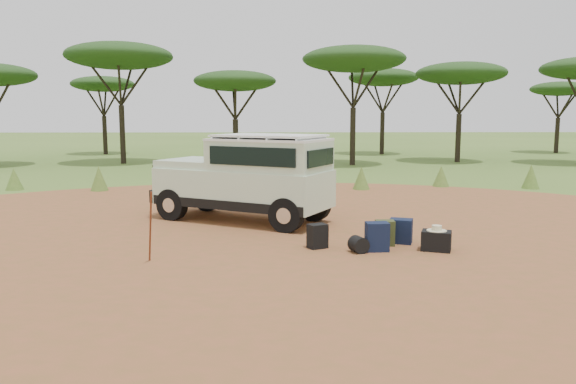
{
  "coord_description": "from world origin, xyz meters",
  "views": [
    {
      "loc": [
        -0.04,
        -10.85,
        2.6
      ],
      "look_at": [
        0.26,
        0.65,
        1.0
      ],
      "focal_mm": 35.0,
      "sensor_mm": 36.0,
      "label": 1
    }
  ],
  "objects_px": {
    "safari_vehicle": "(248,180)",
    "backpack_navy": "(377,237)",
    "duffel_navy": "(401,231)",
    "backpack_black": "(317,236)",
    "backpack_olive": "(385,233)",
    "walking_staff": "(150,227)",
    "hard_case": "(436,241)"
  },
  "relations": [
    {
      "from": "safari_vehicle",
      "to": "hard_case",
      "type": "relative_size",
      "value": 8.43
    },
    {
      "from": "safari_vehicle",
      "to": "backpack_olive",
      "type": "bearing_deg",
      "value": -14.56
    },
    {
      "from": "walking_staff",
      "to": "backpack_black",
      "type": "relative_size",
      "value": 2.86
    },
    {
      "from": "backpack_black",
      "to": "backpack_olive",
      "type": "xyz_separation_m",
      "value": [
        1.36,
        0.19,
        0.01
      ]
    },
    {
      "from": "walking_staff",
      "to": "backpack_olive",
      "type": "bearing_deg",
      "value": -5.07
    },
    {
      "from": "backpack_navy",
      "to": "backpack_olive",
      "type": "distance_m",
      "value": 0.51
    },
    {
      "from": "safari_vehicle",
      "to": "walking_staff",
      "type": "relative_size",
      "value": 3.35
    },
    {
      "from": "duffel_navy",
      "to": "hard_case",
      "type": "xyz_separation_m",
      "value": [
        0.54,
        -0.65,
        -0.06
      ]
    },
    {
      "from": "walking_staff",
      "to": "hard_case",
      "type": "height_order",
      "value": "walking_staff"
    },
    {
      "from": "backpack_navy",
      "to": "duffel_navy",
      "type": "distance_m",
      "value": 0.89
    },
    {
      "from": "backpack_olive",
      "to": "hard_case",
      "type": "distance_m",
      "value": 1.01
    },
    {
      "from": "backpack_olive",
      "to": "backpack_black",
      "type": "bearing_deg",
      "value": -170.75
    },
    {
      "from": "backpack_navy",
      "to": "duffel_navy",
      "type": "xyz_separation_m",
      "value": [
        0.6,
        0.65,
        -0.03
      ]
    },
    {
      "from": "safari_vehicle",
      "to": "backpack_navy",
      "type": "relative_size",
      "value": 8.25
    },
    {
      "from": "backpack_olive",
      "to": "hard_case",
      "type": "xyz_separation_m",
      "value": [
        0.9,
        -0.44,
        -0.06
      ]
    },
    {
      "from": "backpack_black",
      "to": "walking_staff",
      "type": "bearing_deg",
      "value": 173.58
    },
    {
      "from": "safari_vehicle",
      "to": "walking_staff",
      "type": "height_order",
      "value": "safari_vehicle"
    },
    {
      "from": "safari_vehicle",
      "to": "backpack_olive",
      "type": "xyz_separation_m",
      "value": [
        2.84,
        -2.67,
        -0.77
      ]
    },
    {
      "from": "duffel_navy",
      "to": "backpack_olive",
      "type": "bearing_deg",
      "value": -131.98
    },
    {
      "from": "walking_staff",
      "to": "duffel_navy",
      "type": "height_order",
      "value": "walking_staff"
    },
    {
      "from": "backpack_navy",
      "to": "hard_case",
      "type": "height_order",
      "value": "backpack_navy"
    },
    {
      "from": "safari_vehicle",
      "to": "duffel_navy",
      "type": "relative_size",
      "value": 9.21
    },
    {
      "from": "safari_vehicle",
      "to": "backpack_navy",
      "type": "bearing_deg",
      "value": -21.48
    },
    {
      "from": "safari_vehicle",
      "to": "backpack_black",
      "type": "distance_m",
      "value": 3.31
    },
    {
      "from": "safari_vehicle",
      "to": "backpack_olive",
      "type": "relative_size",
      "value": 9.03
    },
    {
      "from": "walking_staff",
      "to": "backpack_navy",
      "type": "xyz_separation_m",
      "value": [
        4.11,
        0.81,
        -0.38
      ]
    },
    {
      "from": "walking_staff",
      "to": "backpack_black",
      "type": "bearing_deg",
      "value": -1.54
    },
    {
      "from": "walking_staff",
      "to": "hard_case",
      "type": "bearing_deg",
      "value": -12.37
    },
    {
      "from": "backpack_black",
      "to": "duffel_navy",
      "type": "distance_m",
      "value": 1.77
    },
    {
      "from": "backpack_navy",
      "to": "walking_staff",
      "type": "bearing_deg",
      "value": -171.34
    },
    {
      "from": "safari_vehicle",
      "to": "backpack_olive",
      "type": "distance_m",
      "value": 3.97
    },
    {
      "from": "backpack_navy",
      "to": "backpack_olive",
      "type": "relative_size",
      "value": 1.1
    }
  ]
}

